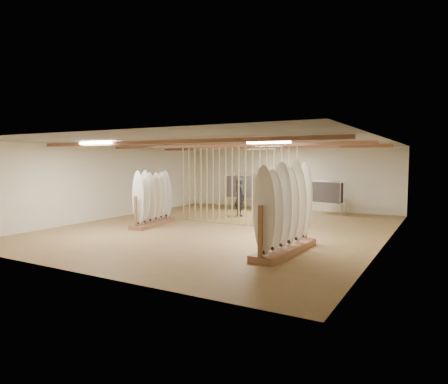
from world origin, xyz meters
The scene contains 16 objects.
floor centered at (0.00, 0.00, 0.00)m, with size 12.00×12.00×0.00m, color #9C794B.
ceiling centered at (0.00, 0.00, 2.80)m, with size 12.00×12.00×0.00m, color gray.
wall_back centered at (0.00, 6.00, 1.40)m, with size 12.00×12.00×0.00m, color white.
wall_front centered at (0.00, -6.00, 1.40)m, with size 12.00×12.00×0.00m, color white.
wall_left centered at (-5.00, 0.00, 1.40)m, with size 12.00×12.00×0.00m, color white.
wall_right centered at (5.00, 0.00, 1.40)m, with size 12.00×12.00×0.00m, color white.
ceiling_slats centered at (0.00, 0.00, 2.72)m, with size 9.50×6.12×0.10m, color #8D5B40.
light_panels centered at (0.00, 0.00, 2.74)m, with size 1.20×0.35×0.06m, color white.
bamboo_partition centered at (0.00, 0.80, 1.40)m, with size 4.45×0.05×2.78m.
poster centered at (0.00, 5.98, 1.60)m, with size 1.40×0.03×0.90m, color #3694C0.
rack_left centered at (-2.41, -0.70, 0.63)m, with size 0.87×2.34×1.84m.
rack_right centered at (3.04, -2.35, 0.73)m, with size 0.76×2.69×2.14m.
clothing_rack_a centered at (-1.60, 4.53, 1.07)m, with size 1.51×0.69×1.65m.
clothing_rack_b centered at (2.10, 4.85, 0.93)m, with size 1.30×0.62×1.43m.
shopper_a centered at (-0.86, 2.79, 0.88)m, with size 0.64×0.44×1.76m, color black.
shopper_b centered at (0.15, 4.21, 0.87)m, with size 0.84×0.65×1.74m, color #332D27.
Camera 1 is at (6.45, -11.35, 2.25)m, focal length 32.00 mm.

